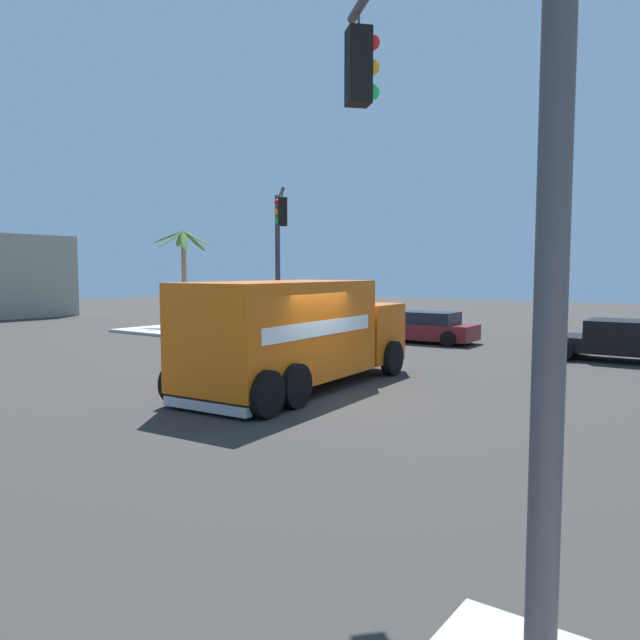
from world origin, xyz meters
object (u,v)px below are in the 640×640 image
object	(u,v)px
delivery_truck	(297,333)
traffic_light_primary	(279,246)
pickup_black	(621,340)
sedan_maroon	(425,328)
palm_tree_far	(183,259)
vending_machine_red	(266,307)
vending_machine_blue	(304,310)
traffic_light_secondary	(454,102)

from	to	relation	value
delivery_truck	traffic_light_primary	bearing A→B (deg)	43.15
pickup_black	sedan_maroon	world-z (taller)	pickup_black
palm_tree_far	vending_machine_red	bearing A→B (deg)	-60.32
pickup_black	palm_tree_far	size ratio (longest dim) A/B	1.03
delivery_truck	traffic_light_primary	xyz separation A→B (m)	(5.46, 5.12, 2.52)
delivery_truck	vending_machine_red	bearing A→B (deg)	43.59
vending_machine_red	palm_tree_far	world-z (taller)	palm_tree_far
pickup_black	vending_machine_blue	bearing A→B (deg)	84.04
traffic_light_secondary	vending_machine_red	bearing A→B (deg)	44.18
delivery_truck	vending_machine_blue	xyz separation A→B (m)	(11.62, 8.66, -0.38)
traffic_light_secondary	sedan_maroon	world-z (taller)	traffic_light_secondary
vending_machine_blue	delivery_truck	bearing A→B (deg)	-143.31
delivery_truck	traffic_light_primary	distance (m)	7.90
pickup_black	sedan_maroon	xyz separation A→B (m)	(1.03, 7.71, -0.10)
pickup_black	palm_tree_far	world-z (taller)	palm_tree_far
pickup_black	traffic_light_secondary	bearing A→B (deg)	-175.02
traffic_light_secondary	sedan_maroon	size ratio (longest dim) A/B	1.48
pickup_black	vending_machine_blue	world-z (taller)	vending_machine_blue
pickup_black	vending_machine_red	xyz separation A→B (m)	(2.46, 17.86, 0.34)
delivery_truck	vending_machine_blue	world-z (taller)	delivery_truck
traffic_light_primary	sedan_maroon	distance (m)	7.37
traffic_light_secondary	pickup_black	size ratio (longest dim) A/B	1.23
delivery_truck	pickup_black	bearing A→B (deg)	-30.34
pickup_black	vending_machine_red	size ratio (longest dim) A/B	2.84
traffic_light_secondary	vending_machine_red	xyz separation A→B (m)	(19.95, 19.38, -3.34)
delivery_truck	sedan_maroon	xyz separation A→B (m)	(11.13, 1.80, -0.82)
delivery_truck	traffic_light_primary	size ratio (longest dim) A/B	1.33
traffic_light_secondary	palm_tree_far	xyz separation A→B (m)	(17.69, 23.34, -0.76)
vending_machine_red	palm_tree_far	distance (m)	5.23
sedan_maroon	vending_machine_red	world-z (taller)	vending_machine_red
traffic_light_primary	traffic_light_secondary	xyz separation A→B (m)	(-12.86, -12.56, 0.43)
traffic_light_secondary	vending_machine_blue	world-z (taller)	traffic_light_secondary
sedan_maroon	palm_tree_far	world-z (taller)	palm_tree_far
sedan_maroon	vending_machine_blue	world-z (taller)	vending_machine_blue
vending_machine_blue	palm_tree_far	bearing A→B (deg)	100.30
traffic_light_secondary	vending_machine_red	world-z (taller)	traffic_light_secondary
sedan_maroon	palm_tree_far	xyz separation A→B (m)	(-0.83, 14.10, 3.02)
pickup_black	vending_machine_blue	size ratio (longest dim) A/B	2.84
sedan_maroon	palm_tree_far	size ratio (longest dim) A/B	0.86
traffic_light_secondary	pickup_black	bearing A→B (deg)	4.98
vending_machine_blue	palm_tree_far	distance (m)	7.80
traffic_light_primary	sedan_maroon	size ratio (longest dim) A/B	1.34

